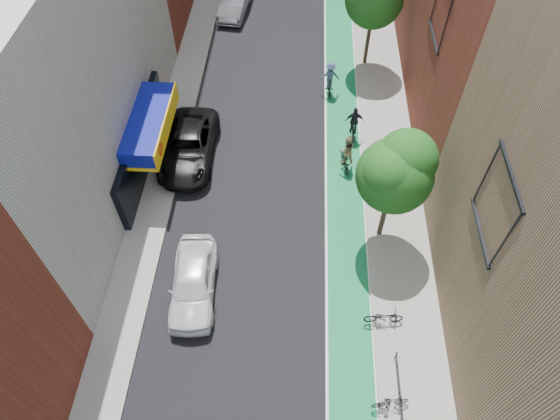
# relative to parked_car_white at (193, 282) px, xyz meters

# --- Properties ---
(bike_lane) EXTENTS (2.00, 68.00, 0.01)m
(bike_lane) POSITION_rel_parked_car_white_xyz_m (7.00, 19.62, -0.82)
(bike_lane) COLOR #157933
(bike_lane) RESTS_ON ground
(sidewalk_left) EXTENTS (2.00, 68.00, 0.15)m
(sidewalk_left) POSITION_rel_parked_car_white_xyz_m (-3.00, 19.62, -0.75)
(sidewalk_left) COLOR gray
(sidewalk_left) RESTS_ON ground
(sidewalk_right) EXTENTS (3.00, 68.00, 0.15)m
(sidewalk_right) POSITION_rel_parked_car_white_xyz_m (9.50, 19.62, -0.75)
(sidewalk_right) COLOR gray
(sidewalk_right) RESTS_ON ground
(building_left_white) EXTENTS (8.00, 20.00, 12.00)m
(building_left_white) POSITION_rel_parked_car_white_xyz_m (-8.00, 7.62, 5.18)
(building_left_white) COLOR silver
(building_left_white) RESTS_ON ground
(tree_near) EXTENTS (3.40, 3.36, 6.42)m
(tree_near) POSITION_rel_parked_car_white_xyz_m (8.65, 3.64, 3.83)
(tree_near) COLOR #332619
(tree_near) RESTS_ON ground
(parked_car_white) EXTENTS (2.26, 4.96, 1.65)m
(parked_car_white) POSITION_rel_parked_car_white_xyz_m (0.00, 0.00, 0.00)
(parked_car_white) COLOR white
(parked_car_white) RESTS_ON ground
(parked_car_black) EXTENTS (2.77, 5.96, 1.65)m
(parked_car_black) POSITION_rel_parked_car_white_xyz_m (-1.60, 8.44, 0.00)
(parked_car_black) COLOR black
(parked_car_black) RESTS_ON ground
(parked_car_silver) EXTENTS (2.23, 5.15, 1.65)m
(parked_car_silver) POSITION_rel_parked_car_white_xyz_m (-0.69, 23.61, -0.00)
(parked_car_silver) COLOR gray
(parked_car_silver) RESTS_ON ground
(cyclist_lane_near) EXTENTS (1.00, 1.72, 2.16)m
(cyclist_lane_near) POSITION_rel_parked_car_white_xyz_m (7.01, 8.14, 0.12)
(cyclist_lane_near) COLOR black
(cyclist_lane_near) RESTS_ON ground
(cyclist_lane_mid) EXTENTS (1.04, 1.61, 2.12)m
(cyclist_lane_mid) POSITION_rel_parked_car_white_xyz_m (7.55, 10.51, 0.01)
(cyclist_lane_mid) COLOR black
(cyclist_lane_mid) RESTS_ON ground
(cyclist_lane_far) EXTENTS (1.19, 1.83, 2.13)m
(cyclist_lane_far) POSITION_rel_parked_car_white_xyz_m (6.20, 14.55, 0.12)
(cyclist_lane_far) COLOR black
(cyclist_lane_far) RESTS_ON ground
(parked_bike_mid) EXTENTS (1.56, 0.72, 0.91)m
(parked_bike_mid) POSITION_rel_parked_car_white_xyz_m (8.40, -4.71, -0.22)
(parked_bike_mid) COLOR black
(parked_bike_mid) RESTS_ON sidewalk_right
(parked_bike_far) EXTENTS (1.74, 0.71, 0.89)m
(parked_bike_far) POSITION_rel_parked_car_white_xyz_m (8.40, -1.13, -0.23)
(parked_bike_far) COLOR black
(parked_bike_far) RESTS_ON sidewalk_right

